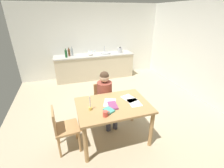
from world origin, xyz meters
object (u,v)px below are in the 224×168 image
at_px(bottle_oil, 66,54).
at_px(chair_at_table, 104,100).
at_px(wine_glass_near_sink, 95,51).
at_px(wine_glass_by_kettle, 92,51).
at_px(sink_unit, 106,53).
at_px(coffee_mug, 106,114).
at_px(bottle_vinegar, 69,52).
at_px(chair_side_empty, 63,127).
at_px(book_magazine, 109,110).
at_px(person_seated, 106,95).
at_px(bottle_wine_red, 72,52).
at_px(mixing_bowl, 91,54).
at_px(stovetop_kettle, 120,50).
at_px(wine_glass_back_left, 89,51).
at_px(book_cookery, 113,105).
at_px(dining_table, 113,109).
at_px(candlestick, 90,106).

bearing_deg(bottle_oil, chair_at_table, -75.12).
xyz_separation_m(wine_glass_near_sink, wine_glass_by_kettle, (-0.11, 0.00, 0.00)).
relative_size(sink_unit, wine_glass_near_sink, 2.34).
distance_m(coffee_mug, wine_glass_near_sink, 3.73).
height_order(sink_unit, bottle_vinegar, bottle_vinegar).
bearing_deg(sink_unit, coffee_mug, -105.63).
bearing_deg(chair_at_table, chair_side_empty, -142.58).
xyz_separation_m(book_magazine, sink_unit, (0.90, 3.41, 0.13)).
xyz_separation_m(person_seated, book_magazine, (-0.15, -0.73, 0.11)).
distance_m(coffee_mug, bottle_wine_red, 3.63).
distance_m(chair_side_empty, bottle_vinegar, 3.38).
height_order(sink_unit, mixing_bowl, sink_unit).
bearing_deg(bottle_vinegar, stovetop_kettle, -2.72).
bearing_deg(wine_glass_by_kettle, bottle_vinegar, -175.66).
xyz_separation_m(person_seated, wine_glass_back_left, (0.16, 2.82, 0.33)).
bearing_deg(wine_glass_back_left, chair_at_table, -93.67).
xyz_separation_m(book_cookery, bottle_wine_red, (-0.40, 3.38, 0.24)).
distance_m(chair_at_table, chair_side_empty, 1.15).
relative_size(dining_table, stovetop_kettle, 5.94).
bearing_deg(candlestick, chair_at_table, 60.20).
bearing_deg(dining_table, book_magazine, -127.08).
xyz_separation_m(coffee_mug, bottle_wine_red, (-0.20, 3.62, 0.21)).
xyz_separation_m(stovetop_kettle, wine_glass_by_kettle, (-1.04, 0.15, 0.01)).
bearing_deg(person_seated, chair_side_empty, -149.27).
bearing_deg(wine_glass_near_sink, bottle_wine_red, -176.19).
bearing_deg(bottle_wine_red, mixing_bowl, -12.09).
relative_size(coffee_mug, bottle_vinegar, 0.42).
bearing_deg(chair_at_table, dining_table, -90.00).
relative_size(book_cookery, bottle_vinegar, 0.90).
relative_size(chair_at_table, stovetop_kettle, 3.87).
height_order(book_magazine, wine_glass_by_kettle, wine_glass_by_kettle).
relative_size(wine_glass_near_sink, wine_glass_back_left, 1.00).
bearing_deg(book_cookery, wine_glass_back_left, 90.74).
height_order(book_magazine, stovetop_kettle, stovetop_kettle).
height_order(bottle_wine_red, wine_glass_back_left, bottle_wine_red).
distance_m(coffee_mug, book_magazine, 0.15).
bearing_deg(sink_unit, wine_glass_near_sink, 158.25).
bearing_deg(coffee_mug, chair_at_table, 77.18).
distance_m(person_seated, coffee_mug, 0.90).
distance_m(candlestick, book_cookery, 0.40).
xyz_separation_m(dining_table, person_seated, (0.01, 0.55, 0.01)).
bearing_deg(chair_side_empty, bottle_wine_red, 81.71).
height_order(chair_at_table, book_cookery, chair_at_table).
relative_size(dining_table, bottle_vinegar, 4.61).
height_order(coffee_mug, mixing_bowl, mixing_bowl).
xyz_separation_m(chair_at_table, bottle_wine_red, (-0.43, 2.62, 0.56)).
xyz_separation_m(chair_side_empty, book_magazine, (0.78, -0.18, 0.31)).
height_order(book_cookery, sink_unit, sink_unit).
xyz_separation_m(coffee_mug, wine_glass_back_left, (0.40, 3.67, 0.19)).
height_order(candlestick, bottle_vinegar, bottle_vinegar).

